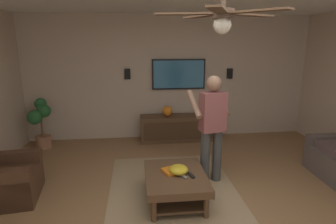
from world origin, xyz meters
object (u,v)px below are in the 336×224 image
remote_grey (183,176)px  wall_speaker_left (230,73)px  potted_plant_tall (41,121)px  armchair (3,180)px  media_console (180,128)px  coffee_table (176,181)px  person_standing (212,123)px  tv (179,74)px  wall_speaker_right (127,74)px  remote_black (191,175)px  ceiling_fan (222,16)px  vase_round (167,111)px  book (170,171)px  bowl (179,170)px  remote_white (174,169)px

remote_grey → wall_speaker_left: size_ratio=0.68×
potted_plant_tall → armchair: bearing=-177.8°
media_console → armchair: bearing=-52.8°
coffee_table → person_standing: bearing=-49.6°
tv → wall_speaker_right: size_ratio=5.23×
person_standing → remote_black: size_ratio=10.93×
armchair → ceiling_fan: ceiling_fan is taller
vase_round → ceiling_fan: size_ratio=0.19×
wall_speaker_right → tv: bearing=-90.7°
book → wall_speaker_right: (2.60, 0.60, 1.01)m
media_console → remote_black: media_console is taller
person_standing → bowl: size_ratio=6.40×
media_console → remote_grey: size_ratio=11.33×
remote_grey → book: bearing=-165.5°
vase_round → wall_speaker_left: (0.26, -1.42, 0.75)m
media_console → bowl: size_ratio=6.63×
armchair → book: (-0.26, -2.25, 0.14)m
tv → wall_speaker_right: 1.10m
tv → vase_round: 0.84m
tv → bowl: bearing=-8.3°
media_console → book: media_console is taller
armchair → remote_black: armchair is taller
person_standing → vase_round: (1.88, 0.46, -0.27)m
armchair → ceiling_fan: 3.52m
book → remote_grey: bearing=-155.1°
coffee_table → wall_speaker_left: bearing=-30.5°
armchair → tv: tv is taller
tv → remote_black: (-2.72, 0.23, -1.00)m
coffee_table → tv: 2.90m
potted_plant_tall → wall_speaker_left: size_ratio=4.56×
vase_round → wall_speaker_right: wall_speaker_right is taller
remote_grey → book: (0.15, 0.16, 0.01)m
tv → media_console: bearing=0.0°
remote_black → remote_grey: 0.12m
potted_plant_tall → remote_black: bearing=-131.8°
coffee_table → remote_white: (0.13, 0.01, 0.12)m
ceiling_fan → remote_black: bearing=7.0°
vase_round → remote_white: bearing=176.0°
tv → potted_plant_tall: (-0.41, 2.82, -0.84)m
remote_white → book: bearing=98.6°
person_standing → wall_speaker_left: size_ratio=7.45×
media_console → vase_round: vase_round is taller
ceiling_fan → wall_speaker_left: bearing=-20.1°
remote_grey → wall_speaker_right: 3.03m
remote_white → wall_speaker_left: (2.53, -1.58, 1.00)m
ceiling_fan → remote_white: bearing=17.4°
coffee_table → book: book is taller
armchair → remote_white: size_ratio=5.99×
armchair → potted_plant_tall: (1.92, 0.07, 0.29)m
potted_plant_tall → remote_white: (-2.11, -2.39, -0.16)m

